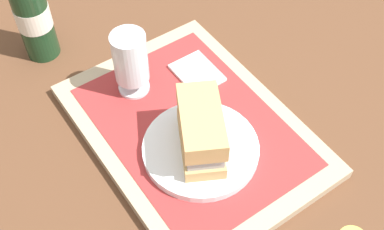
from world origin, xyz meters
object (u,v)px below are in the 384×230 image
object	(u,v)px
sandwich	(201,129)
beer_bottle	(31,10)
beer_glass	(131,61)
plate	(201,149)

from	to	relation	value
sandwich	beer_bottle	world-z (taller)	beer_bottle
beer_glass	beer_bottle	xyz separation A→B (m)	(0.20, 0.09, 0.02)
plate	beer_bottle	bearing A→B (deg)	15.71
beer_bottle	plate	bearing A→B (deg)	-164.29
plate	beer_glass	bearing A→B (deg)	5.88
plate	beer_glass	world-z (taller)	beer_glass
sandwich	beer_glass	size ratio (longest dim) A/B	1.16
plate	sandwich	size ratio (longest dim) A/B	1.31
sandwich	beer_glass	bearing A→B (deg)	34.60
plate	beer_glass	xyz separation A→B (m)	(0.18, 0.02, 0.06)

